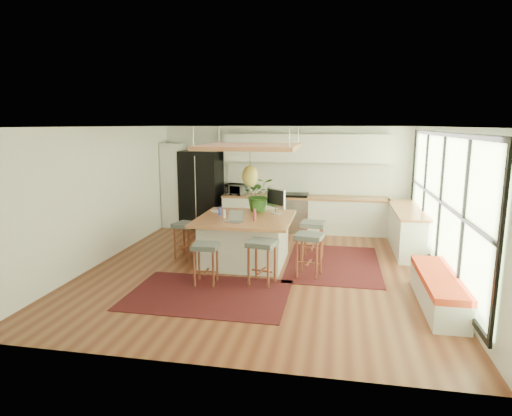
% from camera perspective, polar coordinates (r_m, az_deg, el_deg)
% --- Properties ---
extents(floor, '(7.00, 7.00, 0.00)m').
position_cam_1_polar(floor, '(8.50, 0.71, -7.97)').
color(floor, '#5E291A').
rests_on(floor, ground).
extents(ceiling, '(7.00, 7.00, 0.00)m').
position_cam_1_polar(ceiling, '(8.05, 0.75, 10.54)').
color(ceiling, white).
rests_on(ceiling, ground).
extents(wall_back, '(6.50, 0.00, 6.50)m').
position_cam_1_polar(wall_back, '(11.60, 3.72, 3.91)').
color(wall_back, white).
rests_on(wall_back, ground).
extents(wall_front, '(6.50, 0.00, 6.50)m').
position_cam_1_polar(wall_front, '(4.85, -6.47, -5.91)').
color(wall_front, white).
rests_on(wall_front, ground).
extents(wall_left, '(0.00, 7.00, 7.00)m').
position_cam_1_polar(wall_left, '(9.29, -19.43, 1.60)').
color(wall_left, white).
rests_on(wall_left, ground).
extents(wall_right, '(0.00, 7.00, 7.00)m').
position_cam_1_polar(wall_right, '(8.27, 23.52, 0.23)').
color(wall_right, white).
rests_on(wall_right, ground).
extents(window_wall, '(0.10, 6.20, 2.60)m').
position_cam_1_polar(window_wall, '(8.25, 23.34, 0.58)').
color(window_wall, black).
rests_on(window_wall, wall_right).
extents(pantry, '(0.55, 0.60, 2.25)m').
position_cam_1_polar(pantry, '(12.04, -10.58, 2.92)').
color(pantry, white).
rests_on(pantry, floor).
extents(back_counter_base, '(4.20, 0.60, 0.88)m').
position_cam_1_polar(back_counter_base, '(11.38, 6.22, -0.91)').
color(back_counter_base, white).
rests_on(back_counter_base, floor).
extents(back_counter_top, '(4.24, 0.64, 0.05)m').
position_cam_1_polar(back_counter_top, '(11.29, 6.27, 1.38)').
color(back_counter_top, '#A75E3B').
rests_on(back_counter_top, back_counter_base).
extents(backsplash, '(4.20, 0.02, 0.80)m').
position_cam_1_polar(backsplash, '(11.53, 6.43, 3.82)').
color(backsplash, white).
rests_on(backsplash, wall_back).
extents(upper_cabinets, '(4.20, 0.34, 0.70)m').
position_cam_1_polar(upper_cabinets, '(11.30, 6.45, 7.76)').
color(upper_cabinets, white).
rests_on(upper_cabinets, wall_back).
extents(range, '(0.76, 0.62, 1.00)m').
position_cam_1_polar(range, '(11.39, 4.97, -0.57)').
color(range, '#A5A5AA').
rests_on(range, floor).
extents(right_counter_base, '(0.60, 2.50, 0.88)m').
position_cam_1_polar(right_counter_base, '(10.31, 19.00, -2.67)').
color(right_counter_base, white).
rests_on(right_counter_base, floor).
extents(right_counter_top, '(0.64, 2.54, 0.05)m').
position_cam_1_polar(right_counter_top, '(10.22, 19.16, -0.16)').
color(right_counter_top, '#A75E3B').
rests_on(right_counter_top, right_counter_base).
extents(window_bench, '(0.52, 2.00, 0.50)m').
position_cam_1_polar(window_bench, '(7.35, 22.60, -9.86)').
color(window_bench, white).
rests_on(window_bench, floor).
extents(ceiling_panel, '(1.86, 1.86, 0.80)m').
position_cam_1_polar(ceiling_panel, '(8.53, -0.79, 6.18)').
color(ceiling_panel, '#A75E3B').
rests_on(ceiling_panel, ceiling).
extents(rug_near, '(2.60, 1.80, 0.01)m').
position_cam_1_polar(rug_near, '(7.34, -6.26, -11.13)').
color(rug_near, black).
rests_on(rug_near, floor).
extents(rug_right, '(1.80, 2.60, 0.01)m').
position_cam_1_polar(rug_right, '(8.96, 10.03, -7.12)').
color(rug_right, black).
rests_on(rug_right, floor).
extents(fridge, '(1.09, 0.89, 2.06)m').
position_cam_1_polar(fridge, '(11.84, -7.06, 1.92)').
color(fridge, black).
rests_on(fridge, floor).
extents(island, '(1.85, 1.85, 0.93)m').
position_cam_1_polar(island, '(8.80, -1.40, -4.16)').
color(island, '#A75E3B').
rests_on(island, floor).
extents(stool_near_left, '(0.46, 0.46, 0.73)m').
position_cam_1_polar(stool_near_left, '(7.69, -6.54, -7.32)').
color(stool_near_left, '#4A5052').
rests_on(stool_near_left, floor).
extents(stool_near_right, '(0.54, 0.54, 0.78)m').
position_cam_1_polar(stool_near_right, '(7.64, 0.79, -7.38)').
color(stool_near_right, '#4A5052').
rests_on(stool_near_right, floor).
extents(stool_right_front, '(0.55, 0.55, 0.80)m').
position_cam_1_polar(stool_right_front, '(8.09, 6.89, -6.41)').
color(stool_right_front, '#4A5052').
rests_on(stool_right_front, floor).
extents(stool_right_back, '(0.51, 0.51, 0.80)m').
position_cam_1_polar(stool_right_back, '(9.07, 7.38, -4.52)').
color(stool_right_back, '#4A5052').
rests_on(stool_right_back, floor).
extents(stool_left_side, '(0.54, 0.54, 0.75)m').
position_cam_1_polar(stool_left_side, '(9.21, -9.07, -4.32)').
color(stool_left_side, '#4A5052').
rests_on(stool_left_side, floor).
extents(laptop, '(0.37, 0.39, 0.23)m').
position_cam_1_polar(laptop, '(8.23, -2.91, -1.04)').
color(laptop, '#A5A5AA').
rests_on(laptop, island).
extents(monitor, '(0.56, 0.54, 0.53)m').
position_cam_1_polar(monitor, '(9.00, 2.60, 0.89)').
color(monitor, '#A5A5AA').
rests_on(monitor, island).
extents(microwave, '(0.57, 0.41, 0.35)m').
position_cam_1_polar(microwave, '(11.50, -2.62, 2.61)').
color(microwave, '#A5A5AA').
rests_on(microwave, back_counter_top).
extents(island_plant, '(0.79, 0.84, 0.56)m').
position_cam_1_polar(island_plant, '(9.23, 0.42, 1.29)').
color(island_plant, '#1E4C19').
rests_on(island_plant, island).
extents(island_bowl, '(0.24, 0.24, 0.05)m').
position_cam_1_polar(island_bowl, '(9.15, -5.29, -0.48)').
color(island_bowl, silver).
rests_on(island_bowl, island).
extents(island_bottle_0, '(0.07, 0.07, 0.19)m').
position_cam_1_polar(island_bottle_0, '(8.90, -4.75, -0.33)').
color(island_bottle_0, blue).
rests_on(island_bottle_0, island).
extents(island_bottle_1, '(0.07, 0.07, 0.19)m').
position_cam_1_polar(island_bottle_1, '(8.62, -4.23, -0.68)').
color(island_bottle_1, silver).
rests_on(island_bottle_1, island).
extents(island_bottle_2, '(0.07, 0.07, 0.19)m').
position_cam_1_polar(island_bottle_2, '(8.34, -0.17, -1.05)').
color(island_bottle_2, '#A7374A').
rests_on(island_bottle_2, island).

